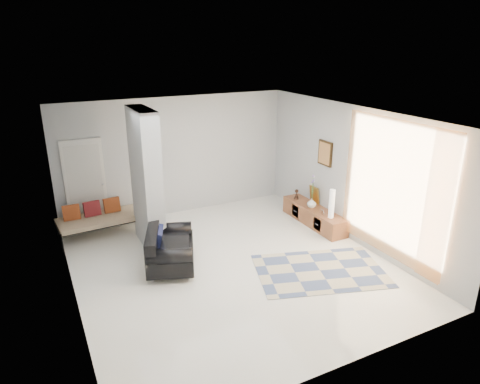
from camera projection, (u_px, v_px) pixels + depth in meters
name	position (u px, v px, depth m)	size (l,w,h in m)	color
floor	(232.00, 266.00, 8.03)	(6.00, 6.00, 0.00)	white
ceiling	(231.00, 117.00, 7.08)	(6.00, 6.00, 0.00)	white
wall_back	(176.00, 157.00, 10.08)	(6.00, 6.00, 0.00)	#B1B3B5
wall_front	(342.00, 275.00, 5.03)	(6.00, 6.00, 0.00)	#B1B3B5
wall_left	(66.00, 225.00, 6.39)	(6.00, 6.00, 0.00)	#B1B3B5
wall_right	(353.00, 175.00, 8.72)	(6.00, 6.00, 0.00)	#B1B3B5
partition_column	(146.00, 180.00, 8.43)	(0.35, 1.20, 2.80)	#A2A6A9
hallway_door	(86.00, 185.00, 9.28)	(0.85, 0.06, 2.04)	white
curtain	(392.00, 190.00, 7.70)	(2.55, 2.55, 0.00)	#FF9C43
wall_art	(325.00, 153.00, 9.38)	(0.04, 0.45, 0.55)	#32200D
media_console	(314.00, 215.00, 9.79)	(0.45, 1.92, 0.80)	brown
loveseat	(168.00, 248.00, 7.92)	(1.24, 1.59, 0.76)	silver
daybed	(101.00, 217.00, 9.15)	(1.88, 0.90, 0.77)	black
area_rug	(320.00, 271.00, 7.85)	(2.31, 1.54, 0.01)	#C0B493
cylinder_lamp	(332.00, 204.00, 9.08)	(0.12, 0.12, 0.63)	white
bronze_figurine	(297.00, 194.00, 10.21)	(0.12, 0.12, 0.24)	black
vase	(312.00, 203.00, 9.70)	(0.21, 0.21, 0.22)	white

